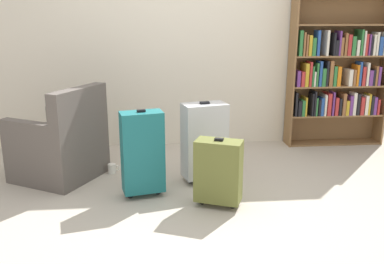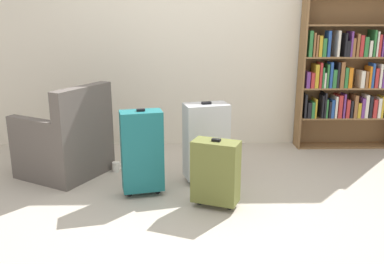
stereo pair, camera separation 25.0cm
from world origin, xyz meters
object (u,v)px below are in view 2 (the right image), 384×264
(suitcase_silver, at_px, (206,141))
(suitcase_teal, at_px, (142,151))
(suitcase_olive, at_px, (216,172))
(armchair, at_px, (66,143))
(bookshelf, at_px, (349,75))
(mug, at_px, (116,167))

(suitcase_silver, distance_m, suitcase_teal, 0.64)
(suitcase_olive, xyz_separation_m, suitcase_silver, (-0.05, 0.56, 0.09))
(suitcase_teal, bearing_deg, armchair, 147.01)
(bookshelf, bearing_deg, mug, -162.97)
(bookshelf, bearing_deg, suitcase_silver, -147.88)
(suitcase_silver, bearing_deg, armchair, 171.01)
(bookshelf, height_order, suitcase_silver, bookshelf)
(mug, distance_m, suitcase_teal, 0.75)
(suitcase_olive, bearing_deg, suitcase_silver, 95.12)
(suitcase_teal, bearing_deg, mug, 119.50)
(bookshelf, relative_size, armchair, 1.85)
(mug, distance_m, suitcase_silver, 1.00)
(armchair, height_order, suitcase_teal, armchair)
(bookshelf, xyz_separation_m, suitcase_silver, (-1.71, -1.07, -0.46))
(armchair, distance_m, mug, 0.54)
(mug, relative_size, suitcase_olive, 0.20)
(mug, height_order, suitcase_teal, suitcase_teal)
(suitcase_silver, bearing_deg, suitcase_teal, -152.27)
(bookshelf, distance_m, suitcase_teal, 2.70)
(armchair, xyz_separation_m, suitcase_teal, (0.79, -0.52, 0.09))
(bookshelf, height_order, armchair, bookshelf)
(bookshelf, relative_size, suitcase_teal, 2.27)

